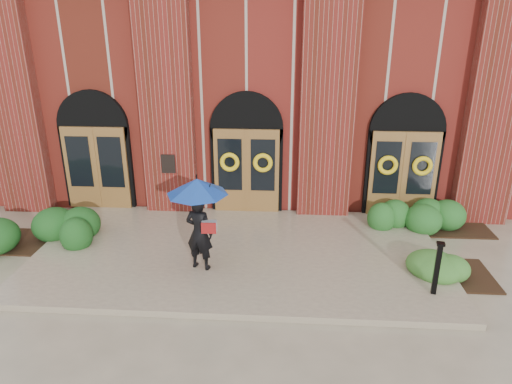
# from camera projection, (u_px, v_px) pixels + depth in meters

# --- Properties ---
(ground) EXTENTS (90.00, 90.00, 0.00)m
(ground) POSITION_uv_depth(u_px,v_px,m) (238.00, 258.00, 11.30)
(ground) COLOR tan
(ground) RESTS_ON ground
(landing) EXTENTS (10.00, 5.30, 0.15)m
(landing) POSITION_uv_depth(u_px,v_px,m) (238.00, 253.00, 11.42)
(landing) COLOR tan
(landing) RESTS_ON ground
(church_building) EXTENTS (16.20, 12.53, 7.00)m
(church_building) POSITION_uv_depth(u_px,v_px,m) (259.00, 75.00, 18.27)
(church_building) COLOR maroon
(church_building) RESTS_ON ground
(man_with_umbrella) EXTENTS (1.69, 1.69, 2.18)m
(man_with_umbrella) POSITION_uv_depth(u_px,v_px,m) (198.00, 207.00, 10.07)
(man_with_umbrella) COLOR black
(man_with_umbrella) RESTS_ON landing
(metal_post) EXTENTS (0.19, 0.19, 1.18)m
(metal_post) POSITION_uv_depth(u_px,v_px,m) (437.00, 267.00, 9.38)
(metal_post) COLOR black
(metal_post) RESTS_ON landing
(hedge_wall_left) EXTENTS (3.28, 1.31, 0.84)m
(hedge_wall_left) POSITION_uv_depth(u_px,v_px,m) (42.00, 229.00, 11.95)
(hedge_wall_left) COLOR #174416
(hedge_wall_left) RESTS_ON ground
(hedge_wall_right) EXTENTS (3.10, 1.24, 0.80)m
(hedge_wall_right) POSITION_uv_depth(u_px,v_px,m) (428.00, 214.00, 12.89)
(hedge_wall_right) COLOR #20541D
(hedge_wall_right) RESTS_ON ground
(hedge_front_right) EXTENTS (1.52, 1.30, 0.54)m
(hedge_front_right) POSITION_uv_depth(u_px,v_px,m) (456.00, 265.00, 10.45)
(hedge_front_right) COLOR #336625
(hedge_front_right) RESTS_ON ground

